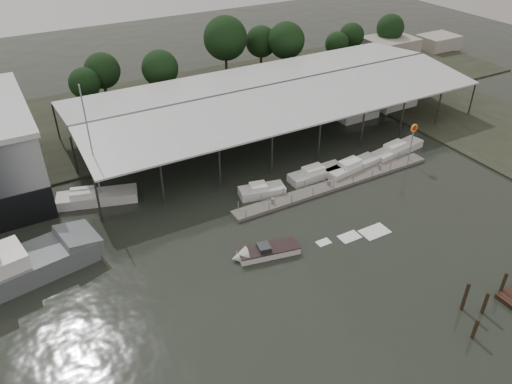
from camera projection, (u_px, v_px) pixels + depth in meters
ground at (273, 275)px, 47.89m from camera, size 200.00×200.00×0.00m
land_strip_far at (136, 116)px, 78.56m from camera, size 140.00×30.00×0.30m
land_strip_east at (498, 132)px, 73.70m from camera, size 20.00×60.00×0.30m
covered_boat_shed at (274, 89)px, 72.05m from camera, size 58.24×24.00×6.96m
floating_dock at (335, 184)px, 61.28m from camera, size 28.00×2.00×1.40m
shell_fuel_sign at (413, 136)px, 64.20m from camera, size 1.10×0.18×5.55m
distant_commercial_buildings at (405, 46)px, 103.91m from camera, size 22.00×8.00×4.00m
white_sailboat at (96, 197)px, 58.05m from camera, size 9.44×5.09×14.54m
speedboat_underway at (263, 252)px, 50.10m from camera, size 17.77×5.41×2.00m
moored_cruiser_0 at (261, 191)px, 59.31m from camera, size 5.77×3.32×1.70m
moored_cruiser_1 at (316, 173)px, 62.69m from camera, size 7.54×2.29×1.70m
moored_cruiser_2 at (352, 167)px, 64.10m from camera, size 8.25×3.23×1.70m
moored_cruiser_3 at (397, 149)px, 68.06m from camera, size 8.96×3.49×1.70m
mooring_pilings at (503, 321)px, 41.68m from camera, size 6.73×8.17×3.80m
horizon_tree_line at (247, 46)px, 88.94m from camera, size 66.89×11.01×11.64m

